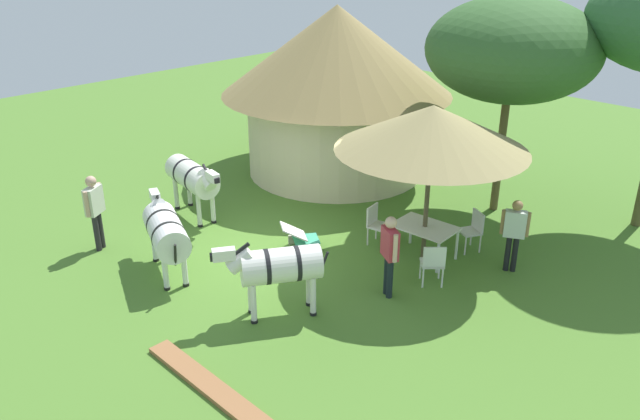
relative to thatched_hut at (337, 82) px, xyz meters
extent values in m
plane|color=#4C792B|center=(2.30, -4.70, -2.61)|extent=(36.00, 36.00, 0.00)
cylinder|color=beige|center=(0.00, 0.00, -1.47)|extent=(5.00, 5.00, 2.28)
cone|color=olive|center=(0.00, 0.00, 0.86)|extent=(6.39, 6.39, 2.38)
cylinder|color=brown|center=(5.01, -2.59, -1.39)|extent=(0.10, 0.10, 2.44)
cone|color=#998A56|center=(5.01, -2.59, 0.29)|extent=(3.91, 3.91, 0.91)
cube|color=silver|center=(5.01, -2.59, -1.89)|extent=(1.34, 0.96, 0.04)
cylinder|color=silver|center=(4.41, -2.24, -2.26)|extent=(0.06, 0.06, 0.70)
cylinder|color=silver|center=(5.57, -2.17, -2.26)|extent=(0.06, 0.06, 0.70)
cylinder|color=silver|center=(4.45, -3.00, -2.26)|extent=(0.06, 0.06, 0.70)
cylinder|color=silver|center=(5.62, -2.93, -2.26)|extent=(0.06, 0.06, 0.70)
cube|color=silver|center=(3.94, -2.78, -2.16)|extent=(0.49, 0.51, 0.04)
cube|color=silver|center=(3.75, -2.81, -1.93)|extent=(0.12, 0.44, 0.45)
cylinder|color=silver|center=(4.08, -2.56, -2.38)|extent=(0.04, 0.04, 0.45)
cylinder|color=silver|center=(4.15, -2.93, -2.38)|extent=(0.04, 0.04, 0.45)
cylinder|color=silver|center=(3.73, -2.62, -2.38)|extent=(0.04, 0.04, 0.45)
cylinder|color=silver|center=(3.79, -3.00, -2.38)|extent=(0.04, 0.04, 0.45)
cube|color=white|center=(5.77, -3.37, -2.16)|extent=(0.61, 0.61, 0.04)
cube|color=white|center=(5.91, -3.50, -1.93)|extent=(0.34, 0.34, 0.45)
cylinder|color=white|center=(5.51, -3.37, -2.38)|extent=(0.04, 0.04, 0.45)
cylinder|color=white|center=(5.78, -3.11, -2.38)|extent=(0.04, 0.04, 0.45)
cylinder|color=white|center=(5.76, -3.63, -2.38)|extent=(0.04, 0.04, 0.45)
cylinder|color=white|center=(6.04, -3.36, -2.38)|extent=(0.04, 0.04, 0.45)
cube|color=silver|center=(5.52, -1.62, -2.16)|extent=(0.58, 0.58, 0.04)
cube|color=silver|center=(5.61, -1.45, -1.93)|extent=(0.41, 0.24, 0.45)
cylinder|color=silver|center=(5.60, -1.87, -2.38)|extent=(0.04, 0.04, 0.45)
cylinder|color=silver|center=(5.27, -1.69, -2.38)|extent=(0.04, 0.04, 0.45)
cylinder|color=silver|center=(5.77, -1.55, -2.38)|extent=(0.04, 0.04, 0.45)
cylinder|color=silver|center=(5.43, -1.37, -2.38)|extent=(0.04, 0.04, 0.45)
cylinder|color=black|center=(6.70, -1.77, -2.22)|extent=(0.11, 0.11, 0.79)
cylinder|color=black|center=(6.58, -1.84, -2.22)|extent=(0.11, 0.11, 0.79)
cube|color=silver|center=(6.64, -1.80, -1.54)|extent=(0.47, 0.38, 0.56)
cylinder|color=#977349|center=(6.85, -1.69, -1.53)|extent=(0.08, 0.08, 0.52)
cylinder|color=#977349|center=(6.42, -1.92, -1.53)|extent=(0.08, 0.08, 0.52)
sphere|color=#977349|center=(6.64, -1.80, -1.14)|extent=(0.21, 0.21, 0.21)
cylinder|color=black|center=(5.51, -4.37, -2.19)|extent=(0.12, 0.12, 0.83)
cylinder|color=black|center=(5.38, -4.30, -2.19)|extent=(0.12, 0.12, 0.83)
cube|color=#B03241|center=(5.45, -4.33, -1.48)|extent=(0.50, 0.40, 0.59)
cylinder|color=beige|center=(5.67, -4.46, -1.46)|extent=(0.09, 0.09, 0.56)
cylinder|color=beige|center=(5.23, -4.21, -1.46)|extent=(0.09, 0.09, 0.56)
sphere|color=beige|center=(5.45, -4.33, -1.05)|extent=(0.23, 0.23, 0.23)
cylinder|color=#252229|center=(-0.36, -7.20, -2.18)|extent=(0.13, 0.13, 0.86)
cylinder|color=#252229|center=(-0.28, -7.33, -2.18)|extent=(0.13, 0.13, 0.86)
cube|color=beige|center=(-0.32, -7.26, -1.45)|extent=(0.42, 0.51, 0.61)
cylinder|color=tan|center=(-0.45, -7.04, -1.43)|extent=(0.09, 0.09, 0.57)
cylinder|color=tan|center=(-0.18, -7.49, -1.43)|extent=(0.09, 0.09, 0.57)
sphere|color=tan|center=(-0.32, -7.26, -1.01)|extent=(0.23, 0.23, 0.23)
cube|color=#3CA37D|center=(2.92, -4.07, -2.39)|extent=(0.74, 0.75, 0.03)
cube|color=white|center=(2.76, -4.29, -2.16)|extent=(0.73, 0.74, 0.32)
cube|color=beige|center=(2.67, -3.97, -2.50)|extent=(0.37, 0.52, 0.22)
cube|color=beige|center=(3.10, -4.26, -2.50)|extent=(0.37, 0.52, 0.22)
cylinder|color=silver|center=(-0.29, -4.76, -1.57)|extent=(1.78, 0.93, 0.65)
cylinder|color=black|center=(-0.63, -4.70, -1.57)|extent=(0.19, 0.67, 0.67)
cylinder|color=black|center=(0.01, -4.81, -1.57)|extent=(0.19, 0.67, 0.67)
cylinder|color=silver|center=(0.54, -4.90, -1.39)|extent=(0.58, 0.38, 0.50)
cube|color=silver|center=(0.82, -4.95, -1.23)|extent=(0.42, 0.24, 0.20)
cube|color=black|center=(1.00, -4.98, -1.26)|extent=(0.14, 0.14, 0.12)
cube|color=black|center=(0.54, -4.90, -1.19)|extent=(0.37, 0.10, 0.28)
cylinder|color=silver|center=(0.37, -4.69, -2.21)|extent=(0.11, 0.11, 0.80)
cylinder|color=black|center=(0.37, -4.69, -2.58)|extent=(0.13, 0.13, 0.06)
cylinder|color=silver|center=(0.31, -5.05, -2.21)|extent=(0.11, 0.11, 0.80)
cylinder|color=black|center=(0.31, -5.05, -2.58)|extent=(0.13, 0.13, 0.06)
cylinder|color=silver|center=(-0.90, -4.48, -2.21)|extent=(0.11, 0.11, 0.80)
cylinder|color=black|center=(-0.90, -4.48, -2.58)|extent=(0.13, 0.13, 0.06)
cylinder|color=silver|center=(-0.96, -4.83, -2.21)|extent=(0.11, 0.11, 0.80)
cylinder|color=black|center=(-0.96, -4.83, -2.58)|extent=(0.13, 0.13, 0.06)
cylinder|color=black|center=(-1.18, -4.61, -1.67)|extent=(0.24, 0.09, 0.53)
cylinder|color=silver|center=(4.47, -6.20, -1.59)|extent=(1.30, 1.55, 0.63)
cylinder|color=black|center=(4.62, -5.95, -1.59)|extent=(0.59, 0.41, 0.64)
cylinder|color=black|center=(4.33, -6.41, -1.59)|extent=(0.59, 0.41, 0.64)
cylinder|color=silver|center=(4.08, -6.80, -1.41)|extent=(0.52, 0.60, 0.49)
cube|color=silver|center=(3.94, -7.04, -1.25)|extent=(0.37, 0.43, 0.20)
cube|color=black|center=(3.84, -7.19, -1.28)|extent=(0.17, 0.17, 0.12)
cube|color=black|center=(4.08, -6.80, -1.21)|extent=(0.23, 0.33, 0.28)
cylinder|color=silver|center=(4.32, -6.75, -2.22)|extent=(0.11, 0.11, 0.78)
cylinder|color=black|center=(4.32, -6.75, -2.58)|extent=(0.13, 0.13, 0.06)
cylinder|color=silver|center=(4.03, -6.56, -2.22)|extent=(0.11, 0.11, 0.78)
cylinder|color=black|center=(4.03, -6.56, -2.58)|extent=(0.13, 0.13, 0.06)
cylinder|color=silver|center=(4.90, -5.83, -2.22)|extent=(0.11, 0.11, 0.78)
cylinder|color=black|center=(4.90, -5.83, -2.58)|extent=(0.13, 0.13, 0.06)
cylinder|color=silver|center=(4.61, -5.64, -2.22)|extent=(0.11, 0.11, 0.78)
cylinder|color=black|center=(4.61, -5.64, -2.58)|extent=(0.13, 0.13, 0.06)
cylinder|color=black|center=(4.88, -5.55, -1.69)|extent=(0.17, 0.23, 0.53)
cylinder|color=silver|center=(1.71, -6.79, -1.65)|extent=(1.80, 1.27, 0.68)
cylinder|color=black|center=(2.01, -6.92, -1.65)|extent=(0.34, 0.67, 0.69)
cylinder|color=black|center=(1.43, -6.68, -1.65)|extent=(0.34, 0.67, 0.69)
cylinder|color=silver|center=(0.93, -6.47, -1.47)|extent=(0.62, 0.49, 0.51)
cube|color=silver|center=(0.68, -6.37, -1.31)|extent=(0.44, 0.32, 0.20)
cube|color=black|center=(0.51, -6.30, -1.34)|extent=(0.16, 0.16, 0.12)
cube|color=black|center=(0.93, -6.47, -1.27)|extent=(0.35, 0.18, 0.28)
cylinder|color=silver|center=(1.05, -6.72, -2.26)|extent=(0.11, 0.11, 0.70)
cylinder|color=black|center=(1.05, -6.72, -2.58)|extent=(0.13, 0.13, 0.06)
cylinder|color=silver|center=(1.19, -6.38, -2.26)|extent=(0.11, 0.11, 0.70)
cylinder|color=black|center=(1.19, -6.38, -2.58)|extent=(0.13, 0.13, 0.06)
cylinder|color=silver|center=(2.22, -7.21, -2.26)|extent=(0.11, 0.11, 0.70)
cylinder|color=black|center=(2.22, -7.21, -2.58)|extent=(0.13, 0.13, 0.06)
cylinder|color=silver|center=(2.36, -6.87, -2.26)|extent=(0.11, 0.11, 0.70)
cylinder|color=black|center=(2.36, -6.87, -2.58)|extent=(0.13, 0.13, 0.06)
cylinder|color=black|center=(2.52, -7.14, -1.75)|extent=(0.24, 0.14, 0.53)
cylinder|color=brown|center=(4.76, 0.77, -1.17)|extent=(0.19, 0.19, 2.88)
ellipsoid|color=#335E2B|center=(4.76, 0.77, 1.37)|extent=(3.98, 3.98, 2.39)
cube|color=#96633C|center=(5.14, -8.39, -2.57)|extent=(2.80, 0.38, 0.08)
camera|label=1|loc=(11.94, -12.82, 3.94)|focal=35.78mm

